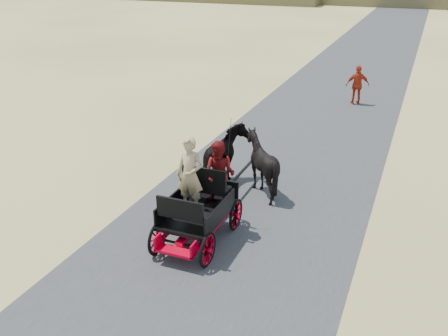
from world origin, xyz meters
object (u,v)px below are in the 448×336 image
at_px(carriage, 198,226).
at_px(pedestrian, 358,85).
at_px(horse_left, 225,158).
at_px(horse_right, 261,164).

relative_size(carriage, pedestrian, 1.39).
height_order(carriage, pedestrian, pedestrian).
xyz_separation_m(horse_left, pedestrian, (2.24, 10.05, 0.02)).
xyz_separation_m(carriage, horse_right, (0.55, 3.00, 0.49)).
bearing_deg(pedestrian, carriage, 64.82).
bearing_deg(carriage, horse_left, 100.39).
distance_m(horse_left, pedestrian, 10.30).
relative_size(carriage, horse_right, 1.41).
xyz_separation_m(carriage, pedestrian, (1.69, 13.05, 0.50)).
bearing_deg(horse_left, carriage, 100.39).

